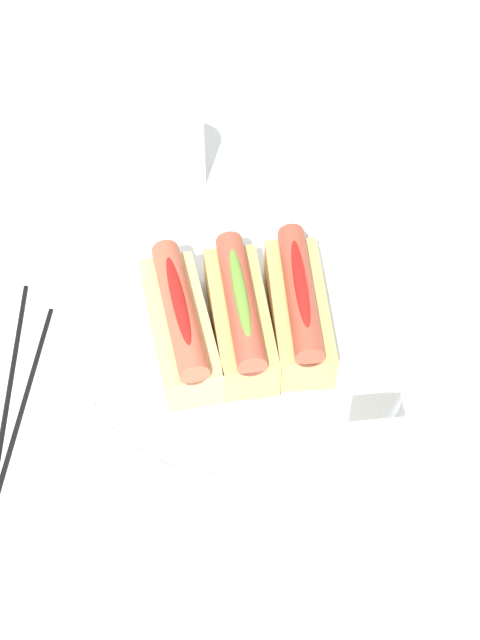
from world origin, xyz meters
TOP-DOWN VIEW (x-y plane):
  - ground_plane at (0.00, 0.00)m, footprint 2.40×2.40m
  - serving_bowl at (0.01, -0.01)m, footprint 0.32×0.32m
  - hotdog_front at (0.01, -0.06)m, footprint 0.15×0.06m
  - hotdog_back at (0.01, -0.01)m, footprint 0.15×0.05m
  - hotdog_side at (0.01, 0.05)m, footprint 0.15×0.06m
  - water_glass at (-0.24, -0.04)m, footprint 0.07×0.07m
  - napkin_box at (0.25, 0.06)m, footprint 0.11×0.05m
  - chopstick_near at (0.03, -0.21)m, footprint 0.21×0.06m
  - chopstick_far at (0.00, -0.23)m, footprint 0.22×0.03m

SIDE VIEW (x-z plane):
  - ground_plane at x=0.00m, z-range 0.00..0.00m
  - chopstick_near at x=0.03m, z-range 0.00..0.01m
  - chopstick_far at x=0.00m, z-range 0.00..0.01m
  - serving_bowl at x=0.01m, z-range 0.00..0.04m
  - water_glass at x=-0.24m, z-range -0.01..0.08m
  - hotdog_front at x=0.01m, z-range 0.03..0.09m
  - hotdog_back at x=0.01m, z-range 0.03..0.09m
  - hotdog_side at x=0.01m, z-range 0.03..0.09m
  - napkin_box at x=0.25m, z-range 0.00..0.15m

